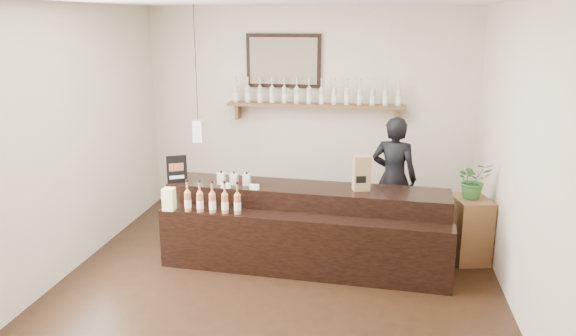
% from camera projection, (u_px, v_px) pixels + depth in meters
% --- Properties ---
extents(ground, '(5.00, 5.00, 0.00)m').
position_uv_depth(ground, '(277.00, 286.00, 5.71)').
color(ground, black).
rests_on(ground, ground).
extents(room_shell, '(5.00, 5.00, 5.00)m').
position_uv_depth(room_shell, '(276.00, 121.00, 5.27)').
color(room_shell, beige).
rests_on(room_shell, ground).
extents(back_wall_decor, '(2.66, 0.96, 1.69)m').
position_uv_depth(back_wall_decor, '(298.00, 86.00, 7.54)').
color(back_wall_decor, brown).
rests_on(back_wall_decor, ground).
extents(counter, '(3.11, 1.00, 1.01)m').
position_uv_depth(counter, '(304.00, 229.00, 6.14)').
color(counter, black).
rests_on(counter, ground).
extents(promo_sign, '(0.21, 0.12, 0.31)m').
position_uv_depth(promo_sign, '(177.00, 169.00, 6.23)').
color(promo_sign, black).
rests_on(promo_sign, counter).
extents(paper_bag, '(0.20, 0.17, 0.38)m').
position_uv_depth(paper_bag, '(361.00, 173.00, 5.95)').
color(paper_bag, '#876141').
rests_on(paper_bag, counter).
extents(tape_dispenser, '(0.14, 0.08, 0.11)m').
position_uv_depth(tape_dispenser, '(360.00, 185.00, 6.02)').
color(tape_dispenser, blue).
rests_on(tape_dispenser, counter).
extents(side_cabinet, '(0.47, 0.57, 0.73)m').
position_uv_depth(side_cabinet, '(469.00, 229.00, 6.26)').
color(side_cabinet, brown).
rests_on(side_cabinet, ground).
extents(potted_plant, '(0.46, 0.43, 0.41)m').
position_uv_depth(potted_plant, '(473.00, 180.00, 6.11)').
color(potted_plant, '#2C6428').
rests_on(potted_plant, side_cabinet).
extents(shopkeeper, '(0.71, 0.56, 1.72)m').
position_uv_depth(shopkeeper, '(394.00, 170.00, 6.79)').
color(shopkeeper, black).
rests_on(shopkeeper, ground).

